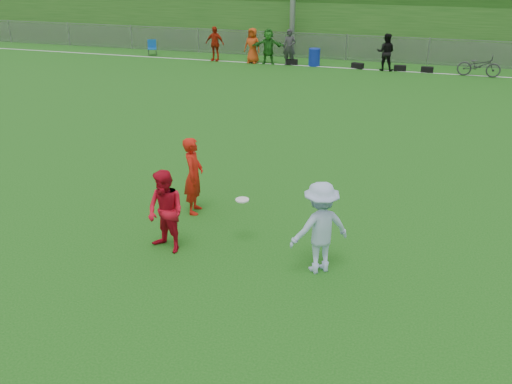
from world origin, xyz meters
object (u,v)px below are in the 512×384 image
at_px(player_red_left, 194,176).
at_px(frisbee, 242,200).
at_px(bicycle, 479,66).
at_px(recycling_bin, 314,57).
at_px(player_red_center, 166,212).
at_px(player_blue, 320,228).

height_order(player_red_left, frisbee, player_red_left).
xyz_separation_m(frisbee, bicycle, (5.53, 17.54, -0.44)).
bearing_deg(recycling_bin, bicycle, -2.30).
relative_size(player_red_left, player_red_center, 1.05).
bearing_deg(bicycle, player_red_center, 163.25).
distance_m(player_red_center, frisbee, 1.50).
bearing_deg(bicycle, frisbee, 166.28).
bearing_deg(player_blue, player_red_center, -34.74).
bearing_deg(player_blue, player_red_left, -64.82).
distance_m(player_blue, recycling_bin, 18.84).
xyz_separation_m(player_red_center, recycling_bin, (-0.66, 18.57, -0.41)).
height_order(player_blue, recycling_bin, player_blue).
relative_size(player_blue, bicycle, 0.94).
height_order(player_red_center, bicycle, player_red_center).
xyz_separation_m(player_red_left, player_red_center, (0.14, -1.77, -0.04)).
height_order(player_red_center, frisbee, player_red_center).
relative_size(frisbee, recycling_bin, 0.33).
distance_m(player_blue, bicycle, 18.59).
bearing_deg(bicycle, recycling_bin, 91.47).
xyz_separation_m(player_red_center, frisbee, (1.31, 0.73, 0.10)).
bearing_deg(recycling_bin, frisbee, -83.71).
xyz_separation_m(player_blue, recycling_bin, (-3.63, 18.48, -0.46)).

